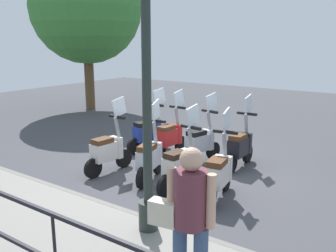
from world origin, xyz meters
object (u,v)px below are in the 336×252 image
lamp_post_near (147,92)px  tree_large (86,8)px  scooter_near_2 (150,157)px  scooter_near_3 (108,150)px  scooter_near_1 (181,165)px  scooter_far_3 (148,132)px  scooter_far_0 (240,146)px  pedestrian_with_bag (188,215)px  scooter_far_2 (170,136)px  scooter_far_1 (201,142)px  scooter_near_0 (219,173)px

lamp_post_near → tree_large: bearing=50.7°
tree_large → scooter_near_2: (-4.71, -6.57, -3.32)m
scooter_near_2 → scooter_near_3: (-0.14, 0.97, 0.00)m
tree_large → scooter_near_1: bearing=-123.1°
lamp_post_near → scooter_far_3: 4.38m
scooter_far_0 → scooter_near_3: bearing=130.7°
lamp_post_near → pedestrian_with_bag: size_ratio=2.68×
scooter_near_2 → scooter_near_1: bearing=-109.9°
scooter_far_2 → scooter_far_1: bearing=-87.4°
scooter_far_1 → scooter_far_2: 0.83m
scooter_near_3 → scooter_far_2: (1.63, -0.40, 0.00)m
tree_large → scooter_far_1: 8.26m
pedestrian_with_bag → scooter_far_2: pedestrian_with_bag is taller
scooter_far_1 → lamp_post_near: bearing=-149.7°
tree_large → scooter_near_0: 9.92m
pedestrian_with_bag → scooter_far_3: (4.16, 3.71, -0.60)m
scooter_far_1 → scooter_near_0: bearing=-128.3°
pedestrian_with_bag → scooter_far_1: 4.74m
pedestrian_with_bag → scooter_near_0: bearing=13.1°
tree_large → scooter_far_0: (-3.02, -7.68, -3.32)m
lamp_post_near → scooter_near_2: lamp_post_near is taller
scooter_far_1 → scooter_far_2: same height
pedestrian_with_bag → scooter_near_2: size_ratio=1.03×
scooter_near_1 → scooter_near_3: 1.71m
scooter_far_2 → scooter_far_0: bearing=-79.5°
scooter_near_1 → scooter_far_1: (1.54, 0.48, 0.00)m
pedestrian_with_bag → scooter_far_2: 5.20m
scooter_far_3 → scooter_far_1: bearing=-73.9°
lamp_post_near → scooter_near_1: lamp_post_near is taller
scooter_far_1 → tree_large: bearing=77.1°
tree_large → scooter_far_2: bearing=-118.2°
scooter_near_2 → scooter_far_3: (1.50, 1.20, 0.00)m
lamp_post_near → scooter_far_1: (3.21, 1.04, -1.55)m
lamp_post_near → scooter_near_0: bearing=-6.2°
scooter_near_1 → scooter_far_3: bearing=58.2°
scooter_near_2 → scooter_far_1: size_ratio=1.00×
tree_large → scooter_near_1: (-4.77, -7.31, -3.32)m
scooter_near_0 → scooter_near_1: (-0.04, 0.75, 0.00)m
lamp_post_near → scooter_near_0: size_ratio=2.77×
scooter_far_1 → scooter_far_0: bearing=-63.3°
scooter_near_3 → scooter_far_0: (1.83, -2.07, 0.00)m
scooter_near_1 → scooter_near_2: (0.06, 0.74, 0.00)m
lamp_post_near → scooter_far_0: lamp_post_near is taller
scooter_far_0 → scooter_far_2: same height
scooter_far_0 → scooter_far_2: bearing=96.1°
scooter_far_3 → scooter_far_0: bearing=-68.2°
tree_large → scooter_far_1: size_ratio=3.82×
pedestrian_with_bag → scooter_far_0: size_ratio=1.03×
tree_large → scooter_near_0: tree_large is taller
pedestrian_with_bag → scooter_near_3: 4.33m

